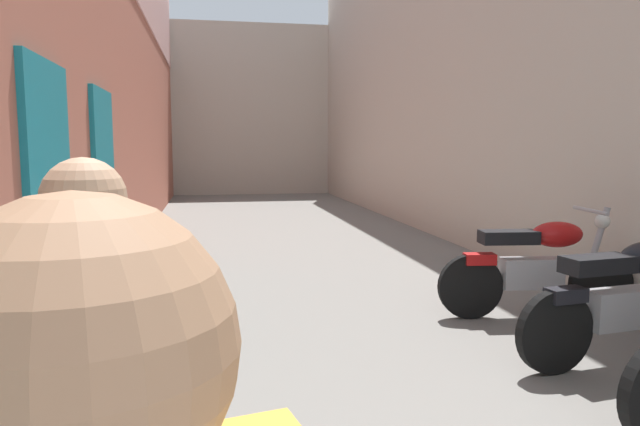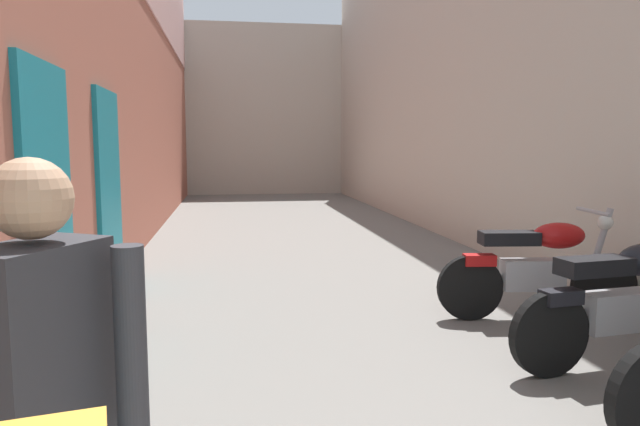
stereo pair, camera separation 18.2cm
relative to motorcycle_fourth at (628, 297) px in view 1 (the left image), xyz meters
The scene contains 7 objects.
ground_plane 3.76m from the motorcycle_fourth, 115.37° to the left, with size 36.33×36.33×0.00m, color slate.
building_left 7.52m from the motorcycle_fourth, 129.15° to the left, with size 0.45×20.33×7.16m.
building_right 6.36m from the motorcycle_fourth, 78.00° to the left, with size 0.45×20.33×7.45m.
building_far_end 16.76m from the motorcycle_fourth, 95.51° to the left, with size 8.07×2.00×5.52m, color beige.
motorcycle_fourth is the anchor object (origin of this frame).
motorcycle_fifth 1.19m from the motorcycle_fourth, 90.00° to the left, with size 1.85×0.58×1.04m.
pedestrian_mid_alley 3.96m from the motorcycle_fourth, 146.18° to the right, with size 0.52×0.39×1.57m.
Camera 1 is at (-1.38, 1.16, 1.60)m, focal length 32.63 mm.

